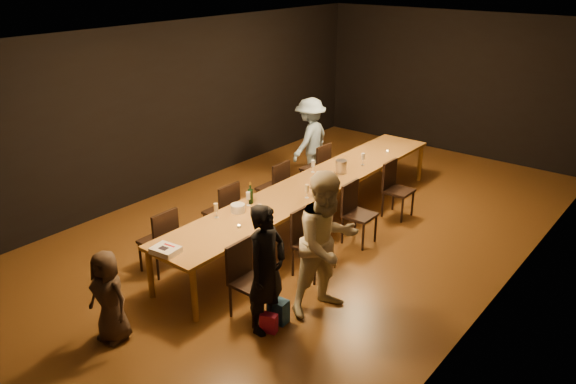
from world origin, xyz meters
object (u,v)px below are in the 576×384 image
Objects in this scene: chair_right_3 at (399,190)px; chair_left_0 at (158,240)px; chair_right_0 at (251,282)px; woman_birthday at (267,269)px; chair_left_1 at (221,211)px; woman_tan at (327,244)px; chair_right_2 at (360,214)px; child at (109,296)px; table at (314,186)px; plate_stack at (238,208)px; man_blue at (310,140)px; ice_bucket at (341,166)px; chair_left_3 at (315,168)px; champagne_bottle at (250,193)px; chair_left_2 at (272,187)px; birthday_cake at (166,250)px; chair_right_1 at (312,244)px.

chair_right_3 is 3.98m from chair_left_0.
woman_birthday is at bearing 77.20° from chair_right_0.
chair_left_1 is 2.40m from woman_tan.
child reaches higher than chair_right_2.
child is (-0.08, -3.70, -0.15)m from table.
woman_tan is 9.02× the size of plate_stack.
chair_right_3 is 0.58× the size of man_blue.
chair_right_2 is 1.10m from ice_bucket.
chair_left_1 is 4.47× the size of ice_bucket.
chair_left_3 is (0.00, 3.60, 0.00)m from chair_left_0.
table is at bearing 82.66° from plate_stack.
champagne_bottle is (-1.11, 1.22, 0.45)m from chair_right_0.
chair_right_3 is 1.00× the size of chair_left_2.
chair_right_0 is 4.47× the size of ice_bucket.
chair_right_3 is 2.94m from chair_left_1.
child is 2.21m from plate_stack.
chair_right_3 is 0.60× the size of woman_birthday.
woman_tan is 2.52m from child.
chair_left_2 is at bearing 37.34° from woman_birthday.
chair_right_0 is 1.00× the size of chair_left_1.
birthday_cake is at bearing 82.50° from child.
chair_right_1 is 2.08m from chair_left_0.
man_blue is (-2.14, 4.04, 0.33)m from chair_right_0.
chair_right_3 is at bearing -90.00° from chair_left_3.
chair_left_0 is at bearing -90.00° from chair_right_0.
champagne_bottle reaches higher than table.
woman_tan is at bearing 48.42° from chair_right_1.
chair_right_1 is 0.91m from woman_tan.
chair_left_0 is 1.00× the size of chair_left_2.
ice_bucket is (-1.09, 3.13, 0.08)m from woman_birthday.
woman_birthday reaches higher than chair_left_1.
champagne_bottle is at bearing 87.82° from child.
chair_left_1 is (-0.85, -1.20, -0.24)m from table.
ice_bucket reaches higher than chair_left_2.
man_blue is (-2.14, 2.84, 0.33)m from chair_right_1.
child is at bearing -168.30° from chair_left_2.
chair_left_3 is at bearing 0.00° from chair_left_1.
table is at bearing 31.38° from man_blue.
table is at bearing -35.31° from chair_right_3.
chair_left_3 is 4.19m from woman_birthday.
woman_birthday is at bearing 11.46° from birthday_cake.
woman_tan is 1.80m from champagne_bottle.
chair_right_2 is (0.00, 1.20, 0.00)m from chair_right_1.
chair_right_2 is at bearing 180.00° from chair_right_1.
man_blue reaches higher than chair_left_1.
chair_right_1 and chair_left_1 have the same top height.
chair_left_0 is 3.22m from ice_bucket.
champagne_bottle reaches higher than chair_right_1.
chair_right_2 is at bearing 38.01° from woman_tan.
plate_stack is (0.66, -0.31, 0.34)m from chair_left_1.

